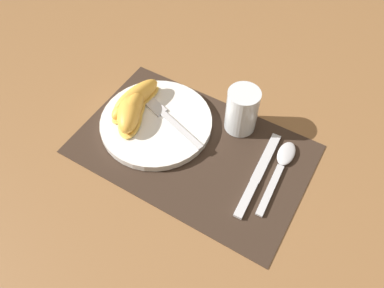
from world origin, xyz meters
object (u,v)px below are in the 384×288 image
Objects in this scene: juice_glass at (242,112)px; knife at (257,175)px; citrus_wedge_3 at (129,113)px; fork at (165,116)px; citrus_wedge_1 at (130,103)px; spoon at (282,163)px; citrus_wedge_2 at (134,108)px; plate at (156,122)px; citrus_wedge_0 at (137,97)px.

knife is (0.09, -0.10, -0.04)m from juice_glass.
juice_glass is 0.24m from citrus_wedge_3.
knife is at bearing -6.35° from fork.
spoon is at bearing 7.28° from citrus_wedge_1.
citrus_wedge_2 is 0.83× the size of citrus_wedge_3.
fork is 0.08m from citrus_wedge_1.
juice_glass is 0.14m from knife.
plate is 1.95× the size of citrus_wedge_3.
plate is at bearing -120.47° from fork.
citrus_wedge_3 is at bearing -53.33° from citrus_wedge_1.
citrus_wedge_3 is (-0.32, -0.07, 0.03)m from spoon.
citrus_wedge_0 is at bearing 75.27° from citrus_wedge_1.
spoon is 1.82× the size of citrus_wedge_2.
plate is 0.28m from spoon.
spoon is at bearing 5.55° from fork.
citrus_wedge_1 is (-0.01, -0.02, -0.00)m from citrus_wedge_0.
citrus_wedge_3 is (-0.29, -0.02, 0.03)m from knife.
citrus_wedge_0 is (-0.07, 0.00, 0.02)m from fork.
knife is 1.73× the size of citrus_wedge_3.
citrus_wedge_2 is at bearing -28.28° from citrus_wedge_1.
spoon is at bearing 12.44° from citrus_wedge_3.
knife is 0.31m from citrus_wedge_0.
citrus_wedge_1 is (-0.08, -0.02, 0.01)m from fork.
citrus_wedge_2 is (-0.32, -0.05, 0.03)m from spoon.
fork is 1.59× the size of citrus_wedge_3.
juice_glass is 0.47× the size of knife.
citrus_wedge_0 and citrus_wedge_3 have the same top height.
citrus_wedge_2 is (-0.21, -0.10, -0.01)m from juice_glass.
citrus_wedge_2 reaches higher than spoon.
spoon is 1.61× the size of citrus_wedge_1.
citrus_wedge_3 is at bearing -84.27° from citrus_wedge_2.
citrus_wedge_2 is at bearing -155.05° from fork.
spoon is at bearing 9.21° from plate.
plate reaches higher than spoon.
knife is 1.63× the size of citrus_wedge_0.
plate is 1.23× the size of fork.
juice_glass is (0.16, 0.09, 0.04)m from plate.
spoon is 1.41× the size of citrus_wedge_0.
plate is 0.07m from citrus_wedge_0.
knife is 0.30m from citrus_wedge_2.
citrus_wedge_0 reaches higher than plate.
citrus_wedge_3 is (0.00, -0.02, -0.00)m from citrus_wedge_2.
citrus_wedge_3 reaches higher than fork.
citrus_wedge_0 is (-0.22, -0.07, -0.01)m from juice_glass.
citrus_wedge_1 reaches higher than spoon.
fork is at bearing -1.07° from citrus_wedge_0.
juice_glass is at bearing 132.02° from knife.
spoon is at bearing 59.55° from knife.
citrus_wedge_1 is 1.14× the size of citrus_wedge_2.
citrus_wedge_3 is at bearing -176.16° from knife.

